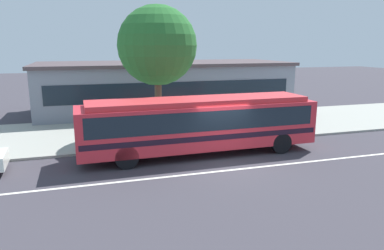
# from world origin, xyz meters

# --- Properties ---
(ground_plane) EXTENTS (120.00, 120.00, 0.00)m
(ground_plane) POSITION_xyz_m (0.00, 0.00, 0.00)
(ground_plane) COLOR #3C3840
(sidewalk_slab) EXTENTS (60.00, 8.00, 0.12)m
(sidewalk_slab) POSITION_xyz_m (0.00, 7.10, 0.06)
(sidewalk_slab) COLOR #9D9D93
(sidewalk_slab) RESTS_ON ground_plane
(lane_stripe_center) EXTENTS (56.00, 0.16, 0.01)m
(lane_stripe_center) POSITION_xyz_m (0.00, -0.80, 0.00)
(lane_stripe_center) COLOR silver
(lane_stripe_center) RESTS_ON ground_plane
(transit_bus) EXTENTS (11.17, 2.57, 2.68)m
(transit_bus) POSITION_xyz_m (-0.75, 1.75, 1.56)
(transit_bus) COLOR red
(transit_bus) RESTS_ON ground_plane
(pedestrian_waiting_near_sign) EXTENTS (0.48, 0.48, 1.59)m
(pedestrian_waiting_near_sign) POSITION_xyz_m (-2.87, 3.82, 1.04)
(pedestrian_waiting_near_sign) COLOR #2B2935
(pedestrian_waiting_near_sign) RESTS_ON sidewalk_slab
(bus_stop_sign) EXTENTS (0.14, 0.44, 2.38)m
(bus_stop_sign) POSITION_xyz_m (4.49, 3.60, 1.65)
(bus_stop_sign) COLOR gray
(bus_stop_sign) RESTS_ON sidewalk_slab
(street_tree_near_stop) EXTENTS (4.34, 4.34, 7.12)m
(street_tree_near_stop) POSITION_xyz_m (-1.85, 5.83, 5.05)
(street_tree_near_stop) COLOR brown
(street_tree_near_stop) RESTS_ON sidewalk_slab
(station_building) EXTENTS (19.19, 7.80, 3.80)m
(station_building) POSITION_xyz_m (0.33, 13.95, 1.91)
(station_building) COLOR gray
(station_building) RESTS_ON ground_plane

